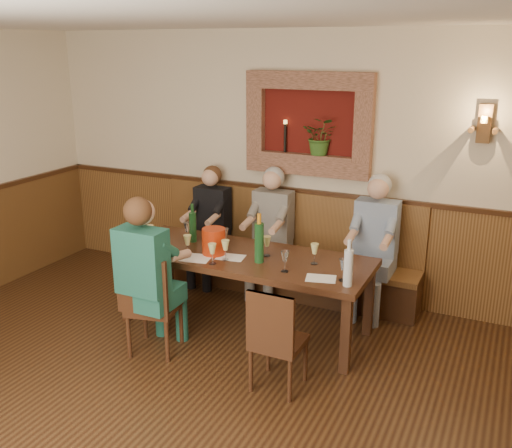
{
  "coord_description": "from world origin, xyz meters",
  "views": [
    {
      "loc": [
        2.25,
        -2.64,
        2.62
      ],
      "look_at": [
        0.1,
        1.9,
        1.05
      ],
      "focal_mm": 40.0,
      "sensor_mm": 36.0,
      "label": 1
    }
  ],
  "objects_px": {
    "dining_table": "(244,262)",
    "water_bottle": "(348,267)",
    "person_bench_left": "(209,236)",
    "wine_bottle_green_a": "(259,242)",
    "person_bench_mid": "(270,243)",
    "wine_bottle_green_b": "(193,226)",
    "chair_near_left": "(154,323)",
    "bench": "(282,263)",
    "spittoon_bucket": "(214,241)",
    "person_chair_front": "(150,289)",
    "person_bench_right": "(373,258)",
    "chair_near_right": "(278,359)"
  },
  "relations": [
    {
      "from": "wine_bottle_green_a",
      "to": "person_bench_mid",
      "type": "bearing_deg",
      "value": 108.48
    },
    {
      "from": "person_bench_left",
      "to": "person_bench_right",
      "type": "distance_m",
      "value": 1.88
    },
    {
      "from": "wine_bottle_green_a",
      "to": "dining_table",
      "type": "bearing_deg",
      "value": 151.13
    },
    {
      "from": "dining_table",
      "to": "wine_bottle_green_b",
      "type": "height_order",
      "value": "wine_bottle_green_b"
    },
    {
      "from": "person_chair_front",
      "to": "water_bottle",
      "type": "height_order",
      "value": "person_chair_front"
    },
    {
      "from": "chair_near_left",
      "to": "bench",
      "type": "bearing_deg",
      "value": 60.55
    },
    {
      "from": "person_bench_right",
      "to": "wine_bottle_green_b",
      "type": "relative_size",
      "value": 3.68
    },
    {
      "from": "spittoon_bucket",
      "to": "wine_bottle_green_a",
      "type": "xyz_separation_m",
      "value": [
        0.47,
        -0.01,
        0.07
      ]
    },
    {
      "from": "spittoon_bucket",
      "to": "person_bench_mid",
      "type": "bearing_deg",
      "value": 80.71
    },
    {
      "from": "dining_table",
      "to": "spittoon_bucket",
      "type": "xyz_separation_m",
      "value": [
        -0.26,
        -0.11,
        0.2
      ]
    },
    {
      "from": "bench",
      "to": "wine_bottle_green_a",
      "type": "height_order",
      "value": "wine_bottle_green_a"
    },
    {
      "from": "person_bench_mid",
      "to": "spittoon_bucket",
      "type": "xyz_separation_m",
      "value": [
        -0.15,
        -0.94,
        0.29
      ]
    },
    {
      "from": "chair_near_right",
      "to": "person_bench_mid",
      "type": "height_order",
      "value": "person_bench_mid"
    },
    {
      "from": "chair_near_left",
      "to": "wine_bottle_green_b",
      "type": "distance_m",
      "value": 1.08
    },
    {
      "from": "chair_near_left",
      "to": "person_chair_front",
      "type": "height_order",
      "value": "person_chair_front"
    },
    {
      "from": "chair_near_left",
      "to": "spittoon_bucket",
      "type": "bearing_deg",
      "value": 56.04
    },
    {
      "from": "dining_table",
      "to": "chair_near_left",
      "type": "distance_m",
      "value": 1.0
    },
    {
      "from": "wine_bottle_green_b",
      "to": "person_bench_mid",
      "type": "bearing_deg",
      "value": 54.35
    },
    {
      "from": "wine_bottle_green_a",
      "to": "wine_bottle_green_b",
      "type": "distance_m",
      "value": 0.87
    },
    {
      "from": "person_bench_left",
      "to": "wine_bottle_green_a",
      "type": "distance_m",
      "value": 1.49
    },
    {
      "from": "dining_table",
      "to": "water_bottle",
      "type": "xyz_separation_m",
      "value": [
        1.09,
        -0.29,
        0.24
      ]
    },
    {
      "from": "dining_table",
      "to": "person_bench_left",
      "type": "relative_size",
      "value": 1.78
    },
    {
      "from": "person_bench_right",
      "to": "wine_bottle_green_a",
      "type": "xyz_separation_m",
      "value": [
        -0.81,
        -0.95,
        0.35
      ]
    },
    {
      "from": "chair_near_left",
      "to": "person_bench_mid",
      "type": "xyz_separation_m",
      "value": [
        0.41,
        1.59,
        0.31
      ]
    },
    {
      "from": "person_bench_right",
      "to": "water_bottle",
      "type": "relative_size",
      "value": 3.6
    },
    {
      "from": "bench",
      "to": "person_bench_left",
      "type": "height_order",
      "value": "person_bench_left"
    },
    {
      "from": "person_chair_front",
      "to": "wine_bottle_green_a",
      "type": "relative_size",
      "value": 3.19
    },
    {
      "from": "bench",
      "to": "chair_near_right",
      "type": "bearing_deg",
      "value": -68.31
    },
    {
      "from": "chair_near_left",
      "to": "person_bench_mid",
      "type": "bearing_deg",
      "value": 63.12
    },
    {
      "from": "person_bench_left",
      "to": "wine_bottle_green_a",
      "type": "height_order",
      "value": "person_bench_left"
    },
    {
      "from": "person_chair_front",
      "to": "wine_bottle_green_a",
      "type": "distance_m",
      "value": 1.04
    },
    {
      "from": "bench",
      "to": "water_bottle",
      "type": "xyz_separation_m",
      "value": [
        1.09,
        -1.23,
        0.59
      ]
    },
    {
      "from": "water_bottle",
      "to": "chair_near_left",
      "type": "bearing_deg",
      "value": -163.93
    },
    {
      "from": "person_bench_right",
      "to": "spittoon_bucket",
      "type": "relative_size",
      "value": 5.74
    },
    {
      "from": "person_bench_mid",
      "to": "spittoon_bucket",
      "type": "relative_size",
      "value": 5.62
    },
    {
      "from": "dining_table",
      "to": "chair_near_left",
      "type": "bearing_deg",
      "value": -124.58
    },
    {
      "from": "person_bench_right",
      "to": "person_bench_left",
      "type": "bearing_deg",
      "value": 179.91
    },
    {
      "from": "bench",
      "to": "water_bottle",
      "type": "bearing_deg",
      "value": -48.61
    },
    {
      "from": "person_chair_front",
      "to": "wine_bottle_green_a",
      "type": "xyz_separation_m",
      "value": [
        0.73,
        0.66,
        0.34
      ]
    },
    {
      "from": "dining_table",
      "to": "person_bench_mid",
      "type": "relative_size",
      "value": 1.71
    },
    {
      "from": "water_bottle",
      "to": "person_bench_mid",
      "type": "bearing_deg",
      "value": 136.67
    },
    {
      "from": "person_bench_left",
      "to": "chair_near_right",
      "type": "bearing_deg",
      "value": -46.66
    },
    {
      "from": "wine_bottle_green_a",
      "to": "wine_bottle_green_b",
      "type": "xyz_separation_m",
      "value": [
        -0.84,
        0.23,
        -0.03
      ]
    },
    {
      "from": "person_chair_front",
      "to": "water_bottle",
      "type": "relative_size",
      "value": 3.66
    },
    {
      "from": "chair_near_right",
      "to": "spittoon_bucket",
      "type": "height_order",
      "value": "spittoon_bucket"
    },
    {
      "from": "person_bench_left",
      "to": "water_bottle",
      "type": "xyz_separation_m",
      "value": [
        1.95,
        -1.13,
        0.36
      ]
    },
    {
      "from": "person_bench_mid",
      "to": "wine_bottle_green_b",
      "type": "bearing_deg",
      "value": -125.65
    },
    {
      "from": "chair_near_right",
      "to": "person_chair_front",
      "type": "height_order",
      "value": "person_chair_front"
    },
    {
      "from": "dining_table",
      "to": "person_bench_mid",
      "type": "distance_m",
      "value": 0.85
    },
    {
      "from": "dining_table",
      "to": "spittoon_bucket",
      "type": "bearing_deg",
      "value": -158.24
    }
  ]
}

